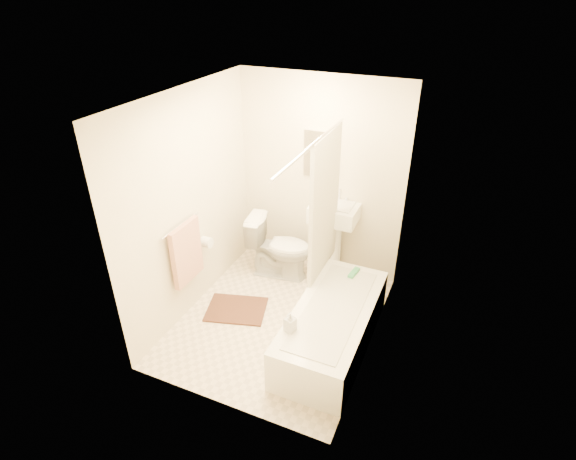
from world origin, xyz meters
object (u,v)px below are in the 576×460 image
at_px(bath_mat, 236,309).
at_px(soap_bottle, 290,322).
at_px(sink, 334,237).
at_px(toilet, 280,248).
at_px(bathtub, 332,326).

height_order(bath_mat, soap_bottle, soap_bottle).
bearing_deg(sink, bath_mat, -124.44).
distance_m(toilet, bath_mat, 0.94).
xyz_separation_m(toilet, soap_bottle, (0.73, -1.37, 0.18)).
bearing_deg(soap_bottle, bathtub, 59.28).
height_order(toilet, sink, sink).
bearing_deg(bath_mat, bathtub, -3.78).
bearing_deg(bath_mat, sink, 55.59).
bearing_deg(soap_bottle, toilet, 117.97).
bearing_deg(bathtub, toilet, 137.22).
xyz_separation_m(sink, bath_mat, (-0.76, -1.10, -0.52)).
bearing_deg(bathtub, bath_mat, 176.22).
height_order(sink, bath_mat, sink).
bearing_deg(toilet, sink, -75.05).
height_order(toilet, soap_bottle, toilet).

